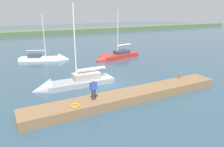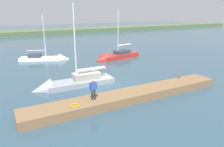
# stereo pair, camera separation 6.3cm
# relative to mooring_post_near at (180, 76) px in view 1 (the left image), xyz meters

# --- Properties ---
(ground_plane) EXTENTS (200.00, 200.00, 0.00)m
(ground_plane) POSITION_rel_mooring_post_near_xyz_m (6.40, -3.55, -0.97)
(ground_plane) COLOR #2D4756
(far_shoreline) EXTENTS (180.00, 8.00, 2.40)m
(far_shoreline) POSITION_rel_mooring_post_near_xyz_m (6.40, -57.70, -0.97)
(far_shoreline) COLOR #4C603D
(far_shoreline) RESTS_ON ground_plane
(dock_pier) EXTENTS (18.30, 2.18, 0.70)m
(dock_pier) POSITION_rel_mooring_post_near_xyz_m (6.40, 0.76, -0.62)
(dock_pier) COLOR brown
(dock_pier) RESTS_ON ground_plane
(mooring_post_near) EXTENTS (0.23, 0.23, 0.53)m
(mooring_post_near) POSITION_rel_mooring_post_near_xyz_m (0.00, 0.00, 0.00)
(mooring_post_near) COLOR brown
(mooring_post_near) RESTS_ON dock_pier
(life_ring_buoy) EXTENTS (0.66, 0.66, 0.10)m
(life_ring_buoy) POSITION_rel_mooring_post_near_xyz_m (11.59, 1.20, -0.22)
(life_ring_buoy) COLOR orange
(life_ring_buoy) RESTS_ON dock_pier
(sailboat_behind_pier) EXTENTS (7.60, 4.53, 7.64)m
(sailboat_behind_pier) POSITION_rel_mooring_post_near_xyz_m (9.32, -17.91, -0.83)
(sailboat_behind_pier) COLOR white
(sailboat_behind_pier) RESTS_ON ground_plane
(sailboat_far_left) EXTENTS (8.30, 2.20, 9.06)m
(sailboat_far_left) POSITION_rel_mooring_post_near_xyz_m (10.14, -4.82, -0.80)
(sailboat_far_left) COLOR gray
(sailboat_far_left) RESTS_ON ground_plane
(sailboat_mid_channel) EXTENTS (8.29, 3.56, 8.42)m
(sailboat_mid_channel) POSITION_rel_mooring_post_near_xyz_m (0.02, -13.89, -0.76)
(sailboat_mid_channel) COLOR #B22823
(sailboat_mid_channel) RESTS_ON ground_plane
(person_on_dock) EXTENTS (0.64, 0.23, 1.67)m
(person_on_dock) POSITION_rel_mooring_post_near_xyz_m (9.91, 0.78, 0.69)
(person_on_dock) COLOR #28282D
(person_on_dock) RESTS_ON dock_pier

